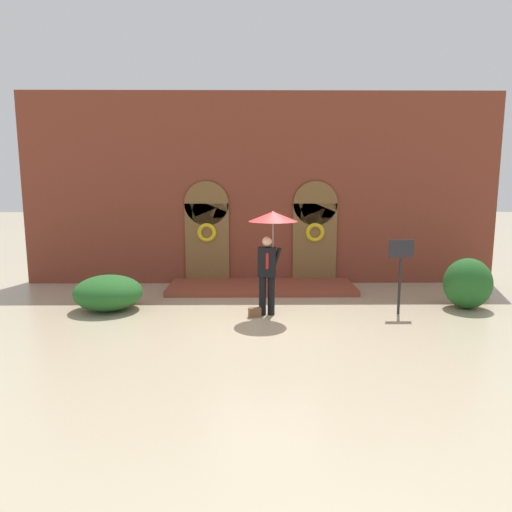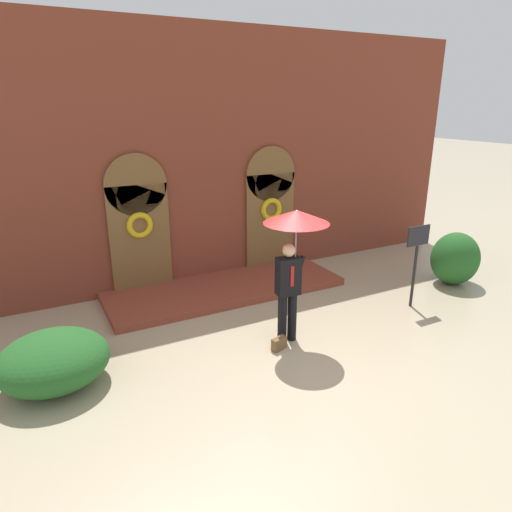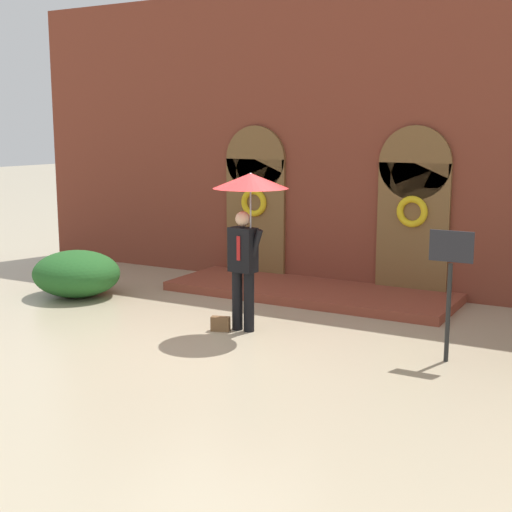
{
  "view_description": "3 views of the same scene",
  "coord_description": "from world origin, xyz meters",
  "px_view_note": "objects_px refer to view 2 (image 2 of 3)",
  "views": [
    {
      "loc": [
        -0.27,
        -9.55,
        2.95
      ],
      "look_at": [
        -0.17,
        1.73,
        1.18
      ],
      "focal_mm": 32.0,
      "sensor_mm": 36.0,
      "label": 1
    },
    {
      "loc": [
        -3.76,
        -5.56,
        4.04
      ],
      "look_at": [
        -0.16,
        1.29,
        1.41
      ],
      "focal_mm": 32.0,
      "sensor_mm": 36.0,
      "label": 2
    },
    {
      "loc": [
        5.3,
        -8.38,
        2.99
      ],
      "look_at": [
        -0.15,
        1.34,
        0.99
      ],
      "focal_mm": 50.0,
      "sensor_mm": 36.0,
      "label": 3
    }
  ],
  "objects_px": {
    "person_with_umbrella": "(294,237)",
    "shrub_left": "(53,361)",
    "handbag": "(279,344)",
    "sign_post": "(416,253)",
    "shrub_right": "(455,259)"
  },
  "relations": [
    {
      "from": "sign_post",
      "to": "person_with_umbrella",
      "type": "bearing_deg",
      "value": -179.08
    },
    {
      "from": "person_with_umbrella",
      "to": "handbag",
      "type": "height_order",
      "value": "person_with_umbrella"
    },
    {
      "from": "handbag",
      "to": "person_with_umbrella",
      "type": "bearing_deg",
      "value": 11.28
    },
    {
      "from": "handbag",
      "to": "sign_post",
      "type": "height_order",
      "value": "sign_post"
    },
    {
      "from": "shrub_right",
      "to": "person_with_umbrella",
      "type": "bearing_deg",
      "value": -173.76
    },
    {
      "from": "person_with_umbrella",
      "to": "shrub_left",
      "type": "height_order",
      "value": "person_with_umbrella"
    },
    {
      "from": "sign_post",
      "to": "handbag",
      "type": "bearing_deg",
      "value": -175.74
    },
    {
      "from": "handbag",
      "to": "shrub_right",
      "type": "xyz_separation_m",
      "value": [
        5.11,
        0.72,
        0.5
      ]
    },
    {
      "from": "sign_post",
      "to": "shrub_left",
      "type": "bearing_deg",
      "value": 176.53
    },
    {
      "from": "shrub_left",
      "to": "sign_post",
      "type": "bearing_deg",
      "value": -3.47
    },
    {
      "from": "shrub_right",
      "to": "shrub_left",
      "type": "bearing_deg",
      "value": -179.61
    },
    {
      "from": "shrub_left",
      "to": "handbag",
      "type": "bearing_deg",
      "value": -10.73
    },
    {
      "from": "sign_post",
      "to": "shrub_right",
      "type": "xyz_separation_m",
      "value": [
        1.79,
        0.47,
        -0.55
      ]
    },
    {
      "from": "handbag",
      "to": "shrub_left",
      "type": "distance_m",
      "value": 3.55
    },
    {
      "from": "shrub_left",
      "to": "shrub_right",
      "type": "height_order",
      "value": "shrub_right"
    }
  ]
}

